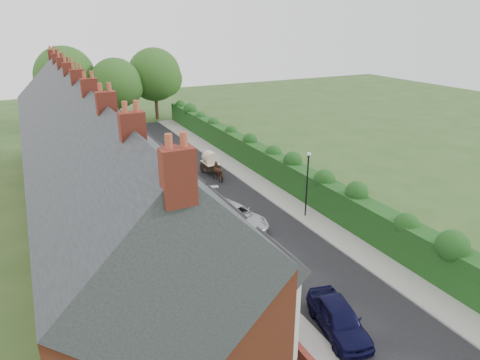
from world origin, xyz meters
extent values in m
plane|color=#2D4C1E|center=(0.00, 0.00, 0.00)|extent=(140.00, 140.00, 0.00)
cube|color=black|center=(-0.50, 11.00, 0.01)|extent=(6.00, 58.00, 0.02)
cube|color=#9C9894|center=(3.60, 11.00, 0.06)|extent=(2.20, 58.00, 0.12)
cube|color=#9C9894|center=(-4.35, 11.00, 0.06)|extent=(1.70, 58.00, 0.12)
cube|color=#979791|center=(2.55, 11.00, 0.07)|extent=(0.18, 58.00, 0.13)
cube|color=#979791|center=(-3.55, 11.00, 0.07)|extent=(0.18, 58.00, 0.13)
cube|color=#133B14|center=(5.40, 11.00, 1.25)|extent=(1.50, 58.00, 2.50)
cube|color=brown|center=(-11.00, 10.00, 3.25)|extent=(8.00, 40.00, 6.50)
cube|color=#24272A|center=(-11.00, 10.00, 6.50)|extent=(8.00, 40.20, 8.00)
cube|color=silver|center=(-6.65, -8.10, 2.60)|extent=(0.70, 2.40, 5.20)
cube|color=black|center=(-6.28, -8.10, 1.40)|extent=(0.06, 1.80, 1.60)
cube|color=black|center=(-6.28, -8.10, 3.80)|extent=(0.06, 1.80, 1.60)
cube|color=#24272A|center=(-6.80, -8.10, 5.60)|extent=(1.70, 2.60, 1.70)
cube|color=#3F2D2D|center=(-6.96, -6.00, 1.05)|extent=(0.08, 0.90, 2.10)
cube|color=silver|center=(-6.95, -6.10, 4.40)|extent=(0.12, 1.20, 1.60)
cube|color=silver|center=(-6.65, -3.10, 2.60)|extent=(0.70, 2.40, 5.20)
cube|color=black|center=(-6.28, -3.10, 1.40)|extent=(0.06, 1.80, 1.60)
cube|color=black|center=(-6.28, -3.10, 3.80)|extent=(0.06, 1.80, 1.60)
cube|color=#24272A|center=(-6.80, -3.10, 5.60)|extent=(1.70, 2.60, 1.70)
cube|color=#3F2D2D|center=(-6.96, -1.00, 1.05)|extent=(0.08, 0.90, 2.10)
cube|color=silver|center=(-6.95, -1.10, 4.40)|extent=(0.12, 1.20, 1.60)
cube|color=silver|center=(-6.65, 1.90, 2.60)|extent=(0.70, 2.40, 5.20)
cube|color=black|center=(-6.28, 1.90, 1.40)|extent=(0.06, 1.80, 1.60)
cube|color=black|center=(-6.28, 1.90, 3.80)|extent=(0.06, 1.80, 1.60)
cube|color=#24272A|center=(-6.80, 1.90, 5.60)|extent=(1.70, 2.60, 1.70)
cube|color=#3F2D2D|center=(-6.96, 4.00, 1.05)|extent=(0.08, 0.90, 2.10)
cube|color=silver|center=(-6.95, 3.90, 4.40)|extent=(0.12, 1.20, 1.60)
cube|color=silver|center=(-6.65, 6.90, 2.60)|extent=(0.70, 2.40, 5.20)
cube|color=black|center=(-6.28, 6.90, 1.40)|extent=(0.06, 1.80, 1.60)
cube|color=black|center=(-6.28, 6.90, 3.80)|extent=(0.06, 1.80, 1.60)
cube|color=#24272A|center=(-6.80, 6.90, 5.60)|extent=(1.70, 2.60, 1.70)
cube|color=#3F2D2D|center=(-6.96, 9.00, 1.05)|extent=(0.08, 0.90, 2.10)
cube|color=silver|center=(-6.95, 8.90, 4.40)|extent=(0.12, 1.20, 1.60)
cube|color=silver|center=(-6.65, 11.90, 2.60)|extent=(0.70, 2.40, 5.20)
cube|color=black|center=(-6.28, 11.90, 1.40)|extent=(0.06, 1.80, 1.60)
cube|color=black|center=(-6.28, 11.90, 3.80)|extent=(0.06, 1.80, 1.60)
cube|color=#24272A|center=(-6.80, 11.90, 5.60)|extent=(1.70, 2.60, 1.70)
cube|color=#3F2D2D|center=(-6.96, 14.00, 1.05)|extent=(0.08, 0.90, 2.10)
cube|color=silver|center=(-6.95, 13.90, 4.40)|extent=(0.12, 1.20, 1.60)
cube|color=silver|center=(-6.65, 16.90, 2.60)|extent=(0.70, 2.40, 5.20)
cube|color=black|center=(-6.28, 16.90, 1.40)|extent=(0.06, 1.80, 1.60)
cube|color=black|center=(-6.28, 16.90, 3.80)|extent=(0.06, 1.80, 1.60)
cube|color=#24272A|center=(-6.80, 16.90, 5.60)|extent=(1.70, 2.60, 1.70)
cube|color=#3F2D2D|center=(-6.96, 19.00, 1.05)|extent=(0.08, 0.90, 2.10)
cube|color=silver|center=(-6.95, 18.90, 4.40)|extent=(0.12, 1.20, 1.60)
cube|color=silver|center=(-6.65, 21.90, 2.60)|extent=(0.70, 2.40, 5.20)
cube|color=black|center=(-6.28, 21.90, 1.40)|extent=(0.06, 1.80, 1.60)
cube|color=black|center=(-6.28, 21.90, 3.80)|extent=(0.06, 1.80, 1.60)
cube|color=#24272A|center=(-6.80, 21.90, 5.60)|extent=(1.70, 2.60, 1.70)
cube|color=#3F2D2D|center=(-6.96, 24.00, 1.05)|extent=(0.08, 0.90, 2.10)
cube|color=silver|center=(-6.95, 23.90, 4.40)|extent=(0.12, 1.20, 1.60)
cube|color=silver|center=(-6.65, 26.90, 2.60)|extent=(0.70, 2.40, 5.20)
cube|color=black|center=(-6.28, 26.90, 1.40)|extent=(0.06, 1.80, 1.60)
cube|color=black|center=(-6.28, 26.90, 3.80)|extent=(0.06, 1.80, 1.60)
cube|color=#24272A|center=(-6.80, 26.90, 5.60)|extent=(1.70, 2.60, 1.70)
cube|color=#3F2D2D|center=(-6.96, 29.00, 1.05)|extent=(0.08, 0.90, 2.10)
cube|color=silver|center=(-6.95, 28.90, 4.40)|extent=(0.12, 1.20, 1.60)
cube|color=maroon|center=(-11.00, -10.00, 10.30)|extent=(0.90, 0.50, 1.60)
cylinder|color=#98452D|center=(-11.20, -10.00, 11.25)|extent=(0.20, 0.20, 0.50)
cylinder|color=#98452D|center=(-10.80, -10.00, 11.25)|extent=(0.20, 0.20, 0.50)
cube|color=maroon|center=(-11.00, -5.00, 10.30)|extent=(0.90, 0.50, 1.60)
cylinder|color=#98452D|center=(-11.20, -5.00, 11.25)|extent=(0.20, 0.20, 0.50)
cylinder|color=#98452D|center=(-10.80, -5.00, 11.25)|extent=(0.20, 0.20, 0.50)
cube|color=maroon|center=(-11.00, 0.00, 10.30)|extent=(0.90, 0.50, 1.60)
cylinder|color=#98452D|center=(-11.20, 0.00, 11.25)|extent=(0.20, 0.20, 0.50)
cylinder|color=#98452D|center=(-10.80, 0.00, 11.25)|extent=(0.20, 0.20, 0.50)
cube|color=maroon|center=(-11.00, 5.00, 10.30)|extent=(0.90, 0.50, 1.60)
cylinder|color=#98452D|center=(-11.20, 5.00, 11.25)|extent=(0.20, 0.20, 0.50)
cylinder|color=#98452D|center=(-10.80, 5.00, 11.25)|extent=(0.20, 0.20, 0.50)
cube|color=maroon|center=(-11.00, 10.00, 10.30)|extent=(0.90, 0.50, 1.60)
cylinder|color=#98452D|center=(-11.20, 10.00, 11.25)|extent=(0.20, 0.20, 0.50)
cylinder|color=#98452D|center=(-10.80, 10.00, 11.25)|extent=(0.20, 0.20, 0.50)
cube|color=maroon|center=(-11.00, 15.00, 10.30)|extent=(0.90, 0.50, 1.60)
cylinder|color=#98452D|center=(-11.20, 15.00, 11.25)|extent=(0.20, 0.20, 0.50)
cylinder|color=#98452D|center=(-10.80, 15.00, 11.25)|extent=(0.20, 0.20, 0.50)
cube|color=maroon|center=(-11.00, 20.00, 10.30)|extent=(0.90, 0.50, 1.60)
cylinder|color=#98452D|center=(-11.20, 20.00, 11.25)|extent=(0.20, 0.20, 0.50)
cylinder|color=#98452D|center=(-10.80, 20.00, 11.25)|extent=(0.20, 0.20, 0.50)
cube|color=maroon|center=(-11.00, 25.00, 10.30)|extent=(0.90, 0.50, 1.60)
cylinder|color=#98452D|center=(-11.20, 25.00, 11.25)|extent=(0.20, 0.20, 0.50)
cylinder|color=#98452D|center=(-10.80, 25.00, 11.25)|extent=(0.20, 0.20, 0.50)
cube|color=maroon|center=(-11.00, 30.00, 10.30)|extent=(0.90, 0.50, 1.60)
cylinder|color=#98452D|center=(-11.20, 30.00, 11.25)|extent=(0.20, 0.20, 0.50)
cylinder|color=#98452D|center=(-10.80, 30.00, 11.25)|extent=(0.20, 0.20, 0.50)
cube|color=maroon|center=(-5.35, -7.50, 0.45)|extent=(0.30, 4.70, 0.90)
cube|color=maroon|center=(-5.35, -2.50, 0.45)|extent=(0.30, 4.70, 0.90)
cube|color=maroon|center=(-5.35, 2.50, 0.45)|extent=(0.30, 4.70, 0.90)
cube|color=maroon|center=(-5.35, 7.50, 0.45)|extent=(0.30, 4.70, 0.90)
cube|color=maroon|center=(-5.35, 12.50, 0.45)|extent=(0.30, 4.70, 0.90)
cube|color=maroon|center=(-5.35, 17.50, 0.45)|extent=(0.30, 4.70, 0.90)
cube|color=maroon|center=(-5.35, 22.50, 0.45)|extent=(0.30, 4.70, 0.90)
cube|color=maroon|center=(-5.35, 27.50, 0.45)|extent=(0.30, 4.70, 0.90)
cube|color=maroon|center=(-5.35, -5.00, 0.55)|extent=(0.35, 0.35, 1.10)
cube|color=maroon|center=(-5.35, 0.00, 0.55)|extent=(0.35, 0.35, 1.10)
cube|color=maroon|center=(-5.35, 5.00, 0.55)|extent=(0.35, 0.35, 1.10)
cube|color=maroon|center=(-5.35, 10.00, 0.55)|extent=(0.35, 0.35, 1.10)
cube|color=maroon|center=(-5.35, 15.00, 0.55)|extent=(0.35, 0.35, 1.10)
cube|color=maroon|center=(-5.35, 20.00, 0.55)|extent=(0.35, 0.35, 1.10)
cube|color=maroon|center=(-5.35, 25.00, 0.55)|extent=(0.35, 0.35, 1.10)
cube|color=maroon|center=(-5.35, 30.00, 0.55)|extent=(0.35, 0.35, 1.10)
cylinder|color=black|center=(3.40, 4.00, 2.40)|extent=(0.12, 0.12, 4.80)
cylinder|color=black|center=(3.40, 4.00, 4.85)|extent=(0.20, 0.20, 0.10)
sphere|color=silver|center=(3.40, 4.00, 5.00)|extent=(0.32, 0.32, 0.32)
cylinder|color=#332316|center=(-3.00, 40.00, 2.38)|extent=(0.50, 0.50, 4.75)
sphere|color=#244B19|center=(-3.00, 40.00, 5.89)|extent=(6.80, 6.80, 6.80)
sphere|color=#244B19|center=(-1.64, 40.30, 5.23)|extent=(4.76, 4.76, 4.76)
cylinder|color=#332316|center=(3.00, 42.00, 2.62)|extent=(0.50, 0.50, 5.25)
sphere|color=#244B19|center=(3.00, 42.00, 6.51)|extent=(7.60, 7.60, 7.60)
sphere|color=#244B19|center=(4.52, 42.30, 5.78)|extent=(5.32, 5.32, 5.32)
cylinder|color=#332316|center=(-9.00, 43.00, 2.75)|extent=(0.50, 0.50, 5.50)
sphere|color=#244B19|center=(-9.00, 43.00, 6.82)|extent=(8.00, 8.00, 8.00)
sphere|color=#244B19|center=(-7.40, 43.30, 6.05)|extent=(5.60, 5.60, 5.60)
imported|color=black|center=(-2.52, -7.26, 0.76)|extent=(2.75, 4.77, 1.53)
imported|color=#ABACB0|center=(-2.60, -0.60, 0.69)|extent=(1.95, 4.32, 1.37)
imported|color=#B2B4BA|center=(-2.11, 5.00, 0.79)|extent=(3.90, 6.14, 1.58)
imported|color=white|center=(-3.00, 7.05, 0.80)|extent=(3.51, 5.88, 1.60)
imported|color=black|center=(-2.75, 12.60, 0.75)|extent=(2.42, 4.60, 1.49)
imported|color=maroon|center=(-1.60, 21.80, 0.80)|extent=(2.66, 5.10, 1.60)
imported|color=tan|center=(-2.28, 23.80, 0.67)|extent=(3.26, 5.20, 1.34)
imported|color=#585A60|center=(-2.85, 33.00, 0.78)|extent=(3.05, 5.67, 1.56)
imported|color=#4A2B1B|center=(0.73, 14.09, 0.82)|extent=(1.14, 2.04, 1.64)
cube|color=black|center=(0.73, 16.17, 0.86)|extent=(1.21, 2.01, 0.50)
cylinder|color=beige|center=(0.73, 16.17, 1.56)|extent=(1.31, 1.26, 1.31)
cube|color=beige|center=(0.73, 16.17, 1.11)|extent=(1.33, 2.06, 0.04)
cylinder|color=black|center=(0.08, 16.77, 0.45)|extent=(0.08, 0.91, 0.91)
cylinder|color=black|center=(1.39, 16.77, 0.45)|extent=(0.08, 0.91, 0.91)
cylinder|color=black|center=(0.38, 15.06, 0.91)|extent=(0.06, 1.81, 0.06)
cylinder|color=black|center=(1.08, 15.06, 0.91)|extent=(0.06, 1.81, 0.06)
camera|label=1|loc=(-14.26, -20.14, 14.23)|focal=32.00mm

